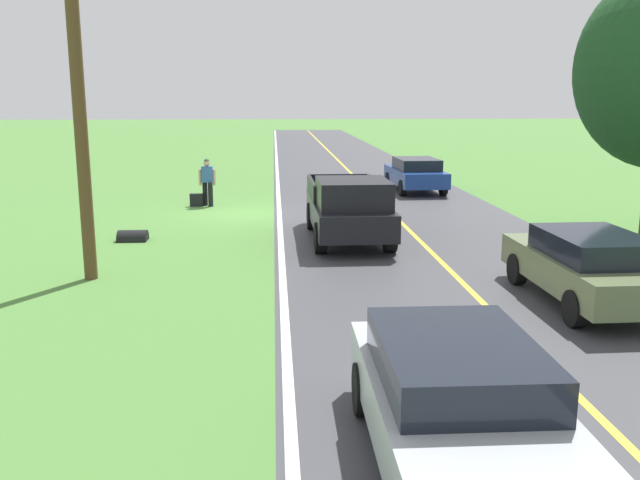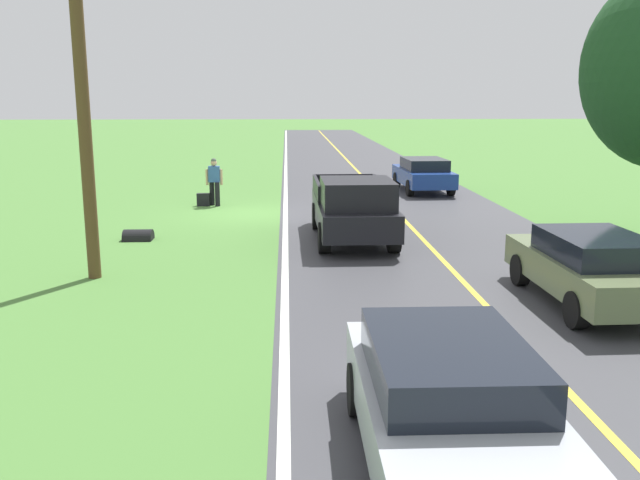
# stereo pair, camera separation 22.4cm
# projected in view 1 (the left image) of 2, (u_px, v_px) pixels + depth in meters

# --- Properties ---
(ground_plane) EXTENTS (200.00, 200.00, 0.00)m
(ground_plane) POSITION_uv_depth(u_px,v_px,m) (247.00, 214.00, 23.43)
(ground_plane) COLOR #4C7F38
(road_surface) EXTENTS (8.12, 120.00, 0.00)m
(road_surface) POSITION_uv_depth(u_px,v_px,m) (391.00, 212.00, 23.76)
(road_surface) COLOR #3D3D42
(road_surface) RESTS_ON ground
(lane_edge_line) EXTENTS (0.16, 117.60, 0.00)m
(lane_edge_line) POSITION_uv_depth(u_px,v_px,m) (279.00, 213.00, 23.50)
(lane_edge_line) COLOR silver
(lane_edge_line) RESTS_ON ground
(lane_centre_line) EXTENTS (0.14, 117.60, 0.00)m
(lane_centre_line) POSITION_uv_depth(u_px,v_px,m) (391.00, 212.00, 23.76)
(lane_centre_line) COLOR gold
(lane_centre_line) RESTS_ON ground
(hitchhiker_walking) EXTENTS (0.62, 0.51, 1.75)m
(hitchhiker_walking) POSITION_uv_depth(u_px,v_px,m) (207.00, 179.00, 24.98)
(hitchhiker_walking) COLOR black
(hitchhiker_walking) RESTS_ON ground
(suitcase_carried) EXTENTS (0.46, 0.20, 0.47)m
(suitcase_carried) POSITION_uv_depth(u_px,v_px,m) (196.00, 200.00, 25.03)
(suitcase_carried) COLOR black
(suitcase_carried) RESTS_ON ground
(pickup_truck_passing) EXTENTS (2.14, 5.42, 1.82)m
(pickup_truck_passing) POSITION_uv_depth(u_px,v_px,m) (349.00, 207.00, 18.83)
(pickup_truck_passing) COLOR black
(pickup_truck_passing) RESTS_ON ground
(sedan_mid_oncoming) EXTENTS (1.98, 4.43, 1.41)m
(sedan_mid_oncoming) POSITION_uv_depth(u_px,v_px,m) (588.00, 265.00, 13.19)
(sedan_mid_oncoming) COLOR #66754C
(sedan_mid_oncoming) RESTS_ON ground
(sedan_ahead_same_lane) EXTENTS (1.95, 4.41, 1.41)m
(sedan_ahead_same_lane) POSITION_uv_depth(u_px,v_px,m) (458.00, 403.00, 7.27)
(sedan_ahead_same_lane) COLOR #B2B7C1
(sedan_ahead_same_lane) RESTS_ON ground
(sedan_near_oncoming) EXTENTS (2.04, 4.45, 1.41)m
(sedan_near_oncoming) POSITION_uv_depth(u_px,v_px,m) (416.00, 173.00, 28.92)
(sedan_near_oncoming) COLOR navy
(sedan_near_oncoming) RESTS_ON ground
(utility_pole_roadside) EXTENTS (0.28, 0.28, 8.15)m
(utility_pole_roadside) POSITION_uv_depth(u_px,v_px,m) (78.00, 90.00, 14.27)
(utility_pole_roadside) COLOR brown
(utility_pole_roadside) RESTS_ON ground
(drainage_culvert) EXTENTS (0.80, 0.60, 0.60)m
(drainage_culvert) POSITION_uv_depth(u_px,v_px,m) (133.00, 241.00, 19.09)
(drainage_culvert) COLOR black
(drainage_culvert) RESTS_ON ground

